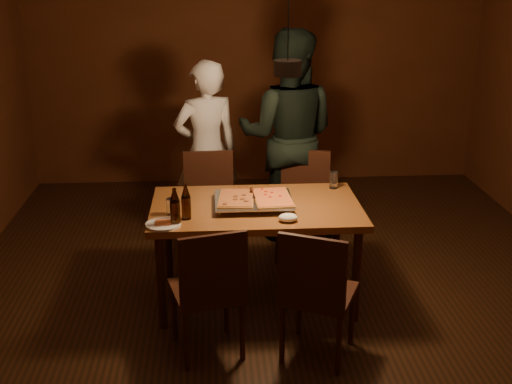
{
  "coord_description": "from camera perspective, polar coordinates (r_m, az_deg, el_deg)",
  "views": [
    {
      "loc": [
        -0.48,
        -4.13,
        2.38
      ],
      "look_at": [
        -0.19,
        0.16,
        0.85
      ],
      "focal_mm": 45.0,
      "sensor_mm": 36.0,
      "label": 1
    }
  ],
  "objects": [
    {
      "name": "chair_near_left",
      "position": [
        3.99,
        -4.15,
        -7.96
      ],
      "size": [
        0.51,
        0.51,
        0.49
      ],
      "rotation": [
        0.0,
        0.0,
        0.26
      ],
      "color": "#38190F",
      "rests_on": "floor"
    },
    {
      "name": "water_glass_left",
      "position": [
        4.45,
        -7.52,
        -1.29
      ],
      "size": [
        0.07,
        0.07,
        0.11
      ],
      "primitive_type": "cylinder",
      "color": "silver",
      "rests_on": "dining_table"
    },
    {
      "name": "pendant_lamp",
      "position": [
        4.2,
        2.83,
        11.09
      ],
      "size": [
        0.18,
        0.18,
        1.1
      ],
      "color": "black",
      "rests_on": "ceiling"
    },
    {
      "name": "plate_slice",
      "position": [
        4.29,
        -8.25,
        -2.85
      ],
      "size": [
        0.23,
        0.23,
        0.03
      ],
      "color": "white",
      "rests_on": "dining_table"
    },
    {
      "name": "chair_near_right",
      "position": [
        3.97,
        5.34,
        -8.2
      ],
      "size": [
        0.56,
        0.56,
        0.49
      ],
      "rotation": [
        0.0,
        0.0,
        -0.43
      ],
      "color": "#38190F",
      "rests_on": "floor"
    },
    {
      "name": "diner_white",
      "position": [
        5.75,
        -4.43,
        3.67
      ],
      "size": [
        0.68,
        0.55,
        1.62
      ],
      "primitive_type": "imported",
      "rotation": [
        0.0,
        0.0,
        3.47
      ],
      "color": "silver",
      "rests_on": "floor"
    },
    {
      "name": "dining_table",
      "position": [
        4.62,
        0.0,
        -2.03
      ],
      "size": [
        1.5,
        0.9,
        0.75
      ],
      "color": "brown",
      "rests_on": "floor"
    },
    {
      "name": "pizza_cheese",
      "position": [
        4.58,
        1.47,
        -0.49
      ],
      "size": [
        0.29,
        0.43,
        0.02
      ],
      "primitive_type": "cube",
      "rotation": [
        0.0,
        0.0,
        0.06
      ],
      "color": "gold",
      "rests_on": "pizza_tray"
    },
    {
      "name": "pizza_tray",
      "position": [
        4.58,
        -0.21,
        -0.94
      ],
      "size": [
        0.56,
        0.46,
        0.05
      ],
      "primitive_type": "cube",
      "rotation": [
        0.0,
        0.0,
        -0.02
      ],
      "color": "silver",
      "rests_on": "dining_table"
    },
    {
      "name": "diner_dark",
      "position": [
        5.72,
        2.83,
        4.99
      ],
      "size": [
        1.05,
        0.89,
        1.88
      ],
      "primitive_type": "imported",
      "rotation": [
        0.0,
        0.0,
        2.92
      ],
      "color": "black",
      "rests_on": "floor"
    },
    {
      "name": "beer_bottle_b",
      "position": [
        4.34,
        -6.24,
        -0.89
      ],
      "size": [
        0.06,
        0.06,
        0.24
      ],
      "color": "black",
      "rests_on": "dining_table"
    },
    {
      "name": "pizza_meat",
      "position": [
        4.57,
        -1.75,
        -0.54
      ],
      "size": [
        0.28,
        0.41,
        0.02
      ],
      "primitive_type": "cube",
      "rotation": [
        0.0,
        0.0,
        -0.09
      ],
      "color": "maroon",
      "rests_on": "pizza_tray"
    },
    {
      "name": "chair_far_left",
      "position": [
        5.43,
        -4.16,
        -0.3
      ],
      "size": [
        0.44,
        0.44,
        0.49
      ],
      "rotation": [
        0.0,
        0.0,
        3.19
      ],
      "color": "#38190F",
      "rests_on": "floor"
    },
    {
      "name": "chair_far_right",
      "position": [
        5.46,
        4.26,
        -0.18
      ],
      "size": [
        0.51,
        0.51,
        0.49
      ],
      "rotation": [
        0.0,
        0.0,
        2.89
      ],
      "color": "#38190F",
      "rests_on": "floor"
    },
    {
      "name": "beer_bottle_a",
      "position": [
        4.24,
        -7.22,
        -1.32
      ],
      "size": [
        0.07,
        0.07,
        0.26
      ],
      "color": "black",
      "rests_on": "dining_table"
    },
    {
      "name": "water_glass_right",
      "position": [
        4.96,
        6.93,
        1.06
      ],
      "size": [
        0.06,
        0.06,
        0.13
      ],
      "primitive_type": "cylinder",
      "color": "silver",
      "rests_on": "dining_table"
    },
    {
      "name": "spatula",
      "position": [
        4.59,
        -0.32,
        -0.38
      ],
      "size": [
        0.1,
        0.24,
        0.04
      ],
      "primitive_type": null,
      "rotation": [
        0.0,
        0.0,
        -0.03
      ],
      "color": "silver",
      "rests_on": "pizza_tray"
    },
    {
      "name": "room_shell",
      "position": [
        4.27,
        2.75,
        6.29
      ],
      "size": [
        6.0,
        6.0,
        6.0
      ],
      "color": "#351B0E",
      "rests_on": "ground"
    },
    {
      "name": "napkin",
      "position": [
        4.31,
        2.87,
        -2.29
      ],
      "size": [
        0.13,
        0.1,
        0.05
      ],
      "primitive_type": "ellipsoid",
      "color": "white",
      "rests_on": "dining_table"
    }
  ]
}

